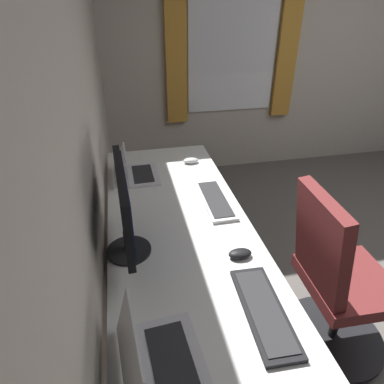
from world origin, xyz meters
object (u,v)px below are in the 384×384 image
(mouse_main, at_px, (191,161))
(keyboard_main, at_px, (215,200))
(laptop_left, at_px, (155,357))
(keyboard_spare, at_px, (264,310))
(drawer_pedestal, at_px, (179,292))
(monitor_primary, at_px, (124,207))
(mouse_spare, at_px, (240,254))
(laptop_leftmost, at_px, (134,171))
(office_chair, at_px, (335,285))

(mouse_main, bearing_deg, keyboard_main, -176.43)
(laptop_left, distance_m, keyboard_spare, 0.43)
(keyboard_main, bearing_deg, drawer_pedestal, 135.03)
(keyboard_spare, relative_size, mouse_main, 4.09)
(laptop_left, height_order, keyboard_main, laptop_left)
(monitor_primary, bearing_deg, laptop_left, -174.75)
(monitor_primary, height_order, laptop_left, monitor_primary)
(keyboard_spare, bearing_deg, mouse_spare, -2.53)
(keyboard_main, bearing_deg, laptop_leftmost, 47.52)
(keyboard_spare, height_order, office_chair, office_chair)
(laptop_leftmost, xyz_separation_m, laptop_left, (-1.28, 0.01, 0.00))
(drawer_pedestal, distance_m, mouse_spare, 0.51)
(keyboard_main, bearing_deg, mouse_spare, 178.18)
(keyboard_spare, height_order, mouse_main, mouse_main)
(laptop_leftmost, bearing_deg, drawer_pedestal, -165.74)
(keyboard_main, bearing_deg, mouse_main, 3.57)
(drawer_pedestal, relative_size, mouse_spare, 6.68)
(office_chair, bearing_deg, keyboard_spare, 118.61)
(laptop_left, height_order, mouse_spare, laptop_left)
(monitor_primary, xyz_separation_m, keyboard_main, (0.33, -0.49, -0.23))
(drawer_pedestal, height_order, keyboard_spare, keyboard_spare)
(mouse_spare, bearing_deg, mouse_main, 1.01)
(drawer_pedestal, bearing_deg, mouse_spare, -129.96)
(monitor_primary, relative_size, laptop_leftmost, 1.69)
(monitor_primary, relative_size, mouse_spare, 5.05)
(drawer_pedestal, distance_m, laptop_left, 0.79)
(drawer_pedestal, xyz_separation_m, monitor_primary, (-0.07, 0.23, 0.62))
(drawer_pedestal, xyz_separation_m, mouse_spare, (-0.20, -0.24, 0.40))
(laptop_leftmost, relative_size, mouse_spare, 2.99)
(laptop_leftmost, relative_size, keyboard_main, 0.74)
(drawer_pedestal, bearing_deg, laptop_left, 164.33)
(monitor_primary, xyz_separation_m, office_chair, (-0.15, -1.00, -0.51))
(laptop_leftmost, relative_size, laptop_left, 0.92)
(keyboard_spare, distance_m, mouse_main, 1.28)
(laptop_leftmost, height_order, laptop_left, laptop_left)
(monitor_primary, bearing_deg, mouse_main, -28.52)
(keyboard_main, height_order, office_chair, office_chair)
(laptop_left, height_order, keyboard_spare, laptop_left)
(monitor_primary, xyz_separation_m, mouse_spare, (-0.14, -0.47, -0.22))
(laptop_left, distance_m, keyboard_main, 1.00)
(monitor_primary, bearing_deg, office_chair, -98.56)
(drawer_pedestal, xyz_separation_m, keyboard_main, (0.26, -0.26, 0.39))
(keyboard_main, distance_m, mouse_main, 0.51)
(mouse_main, bearing_deg, drawer_pedestal, 163.62)
(monitor_primary, bearing_deg, mouse_spare, -106.05)
(laptop_leftmost, relative_size, office_chair, 0.32)
(mouse_main, xyz_separation_m, office_chair, (-0.99, -0.54, -0.29))
(drawer_pedestal, xyz_separation_m, laptop_left, (-0.63, 0.18, 0.43))
(drawer_pedestal, relative_size, keyboard_spare, 1.63)
(keyboard_main, xyz_separation_m, mouse_main, (0.51, 0.03, 0.01))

